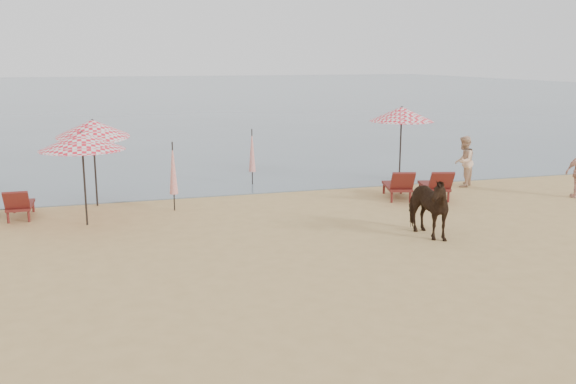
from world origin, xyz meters
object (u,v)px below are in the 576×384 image
at_px(umbrella_open_left_b, 93,128).
at_px(umbrella_closed_left, 173,168).
at_px(umbrella_closed_right, 252,151).
at_px(beachgoer_right_a, 464,161).
at_px(umbrella_open_right, 402,114).
at_px(cow, 425,205).
at_px(umbrella_open_left_a, 82,141).
at_px(lounger_cluster_right, 417,185).

bearing_deg(umbrella_open_left_b, umbrella_closed_left, -50.21).
xyz_separation_m(umbrella_closed_right, beachgoer_right_a, (6.90, -2.32, -0.34)).
bearing_deg(umbrella_closed_right, umbrella_open_right, -13.38).
relative_size(umbrella_closed_right, beachgoer_right_a, 1.13).
distance_m(umbrella_closed_right, cow, 8.02).
height_order(umbrella_open_left_a, umbrella_open_right, umbrella_open_right).
bearing_deg(umbrella_open_right, umbrella_open_left_a, -160.68).
xyz_separation_m(lounger_cluster_right, umbrella_closed_right, (-4.38, 3.75, 0.74)).
distance_m(umbrella_open_left_b, umbrella_open_right, 10.28).
distance_m(umbrella_closed_left, beachgoer_right_a, 10.01).
distance_m(umbrella_open_left_a, umbrella_open_left_b, 2.29).
distance_m(cow, beachgoer_right_a, 6.86).
bearing_deg(umbrella_closed_left, cow, -39.27).
relative_size(lounger_cluster_right, umbrella_open_left_a, 0.91).
bearing_deg(lounger_cluster_right, umbrella_open_right, 90.40).
height_order(umbrella_open_left_a, umbrella_open_left_b, umbrella_open_left_b).
bearing_deg(umbrella_open_right, umbrella_closed_left, -163.05).
bearing_deg(beachgoer_right_a, umbrella_open_left_b, -46.55).
bearing_deg(cow, umbrella_open_left_b, 137.29).
distance_m(umbrella_open_left_b, cow, 9.82).
distance_m(umbrella_open_left_a, umbrella_open_right, 10.93).
relative_size(umbrella_open_left_a, beachgoer_right_a, 1.43).
bearing_deg(cow, umbrella_open_left_a, 150.33).
distance_m(umbrella_open_right, umbrella_closed_left, 8.41).
xyz_separation_m(umbrella_open_right, cow, (-2.52, -6.40, -1.66)).
relative_size(lounger_cluster_right, umbrella_closed_left, 1.14).
bearing_deg(umbrella_closed_left, umbrella_open_left_b, 149.55).
bearing_deg(umbrella_closed_right, lounger_cluster_right, -40.56).
height_order(lounger_cluster_right, umbrella_closed_right, umbrella_closed_right).
height_order(umbrella_open_right, umbrella_closed_left, umbrella_open_right).
xyz_separation_m(lounger_cluster_right, cow, (-1.86, -3.84, 0.31)).
height_order(umbrella_open_right, cow, umbrella_open_right).
relative_size(lounger_cluster_right, umbrella_open_left_b, 0.85).
xyz_separation_m(umbrella_open_left_b, cow, (7.74, -5.84, -1.55)).
bearing_deg(beachgoer_right_a, lounger_cluster_right, -14.26).
relative_size(cow, beachgoer_right_a, 1.06).
relative_size(lounger_cluster_right, beachgoer_right_a, 1.31).
xyz_separation_m(umbrella_open_left_b, umbrella_closed_left, (2.15, -1.26, -1.09)).
height_order(umbrella_open_left_a, umbrella_closed_right, umbrella_open_left_a).
xyz_separation_m(umbrella_open_right, umbrella_closed_left, (-8.12, -1.82, -1.21)).
height_order(lounger_cluster_right, beachgoer_right_a, beachgoer_right_a).
height_order(umbrella_open_left_b, umbrella_closed_left, umbrella_open_left_b).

